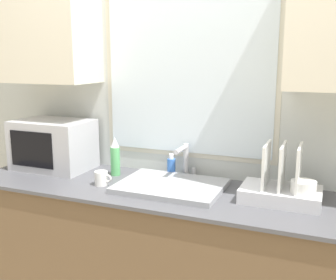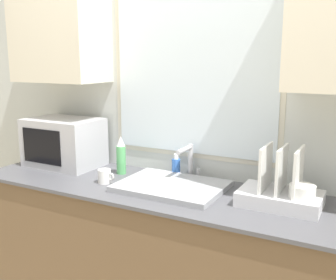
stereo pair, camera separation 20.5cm
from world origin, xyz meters
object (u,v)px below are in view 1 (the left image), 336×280
object	(u,v)px
dish_rack	(283,189)
spray_bottle	(115,157)
soap_bottle	(171,166)
mug_near_sink	(101,178)
microwave	(53,145)
faucet	(185,158)

from	to	relation	value
dish_rack	spray_bottle	distance (m)	1.00
dish_rack	soap_bottle	world-z (taller)	dish_rack
dish_rack	mug_near_sink	world-z (taller)	dish_rack
microwave	dish_rack	xyz separation A→B (m)	(1.44, -0.07, -0.09)
faucet	microwave	bearing A→B (deg)	-171.91
dish_rack	spray_bottle	bearing A→B (deg)	175.04
spray_bottle	mug_near_sink	bearing A→B (deg)	-83.04
dish_rack	spray_bottle	world-z (taller)	dish_rack
faucet	mug_near_sink	distance (m)	0.50
faucet	dish_rack	size ratio (longest dim) A/B	0.53
dish_rack	faucet	bearing A→B (deg)	162.09
dish_rack	soap_bottle	distance (m)	0.70
microwave	spray_bottle	size ratio (longest dim) A/B	2.03
faucet	spray_bottle	bearing A→B (deg)	-166.18
microwave	spray_bottle	world-z (taller)	microwave
microwave	mug_near_sink	distance (m)	0.51
microwave	faucet	bearing A→B (deg)	8.09
faucet	soap_bottle	world-z (taller)	faucet
mug_near_sink	microwave	bearing A→B (deg)	158.79
spray_bottle	mug_near_sink	xyz separation A→B (m)	(0.02, -0.20, -0.07)
microwave	soap_bottle	size ratio (longest dim) A/B	3.50
dish_rack	mug_near_sink	bearing A→B (deg)	-173.32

